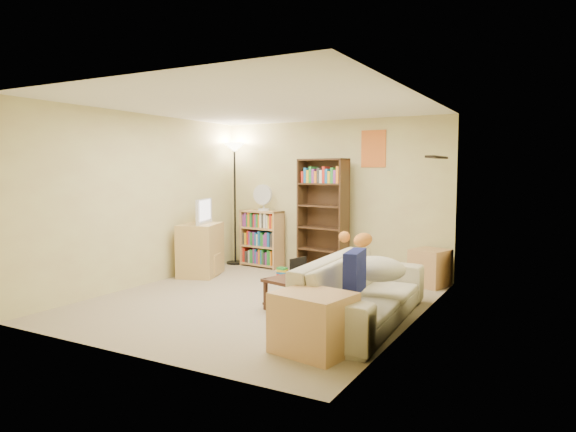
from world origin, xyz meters
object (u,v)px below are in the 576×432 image
(sofa, at_px, (360,291))
(coffee_table, at_px, (299,288))
(mug, at_px, (298,277))
(tall_bookshelf, at_px, (323,214))
(end_cabinet, at_px, (313,323))
(laptop, at_px, (305,275))
(television, at_px, (200,211))
(tv_stand, at_px, (200,249))
(short_bookshelf, at_px, (262,239))
(tabby_cat, at_px, (360,239))
(desk_fan, at_px, (263,197))
(side_table, at_px, (430,268))
(floor_lamp, at_px, (235,168))

(sofa, relative_size, coffee_table, 2.55)
(mug, bearing_deg, tall_bookshelf, 107.95)
(tall_bookshelf, xyz_separation_m, end_cabinet, (1.46, -3.31, -0.71))
(laptop, bearing_deg, tall_bookshelf, 54.30)
(television, bearing_deg, tall_bookshelf, -78.15)
(mug, height_order, end_cabinet, end_cabinet)
(tall_bookshelf, bearing_deg, tv_stand, -139.60)
(laptop, height_order, tall_bookshelf, tall_bookshelf)
(laptop, distance_m, television, 2.58)
(sofa, height_order, mug, sofa)
(television, distance_m, tall_bookshelf, 1.96)
(coffee_table, relative_size, short_bookshelf, 0.97)
(coffee_table, xyz_separation_m, television, (-2.29, 0.95, 0.79))
(tabby_cat, distance_m, desk_fan, 2.69)
(coffee_table, relative_size, laptop, 2.41)
(coffee_table, height_order, laptop, laptop)
(side_table, bearing_deg, sofa, -96.81)
(mug, height_order, side_table, side_table)
(tabby_cat, height_order, tv_stand, tabby_cat)
(floor_lamp, bearing_deg, mug, -42.67)
(tabby_cat, bearing_deg, coffee_table, -127.57)
(tabby_cat, xyz_separation_m, floor_lamp, (-2.91, 1.39, 0.94))
(laptop, xyz_separation_m, short_bookshelf, (-1.87, 2.00, 0.10))
(tv_stand, xyz_separation_m, floor_lamp, (-0.10, 1.12, 1.31))
(tabby_cat, bearing_deg, sofa, -68.68)
(desk_fan, bearing_deg, side_table, -1.67)
(end_cabinet, bearing_deg, coffee_table, 122.35)
(tv_stand, xyz_separation_m, television, (0.00, 0.00, 0.62))
(tabby_cat, distance_m, tv_stand, 2.85)
(sofa, height_order, tabby_cat, tabby_cat)
(tv_stand, height_order, floor_lamp, floor_lamp)
(sofa, bearing_deg, floor_lamp, 52.19)
(sofa, relative_size, tabby_cat, 4.43)
(sofa, bearing_deg, coffee_table, 72.97)
(laptop, bearing_deg, sofa, -74.19)
(tabby_cat, distance_m, floor_lamp, 3.36)
(coffee_table, height_order, floor_lamp, floor_lamp)
(laptop, relative_size, television, 0.58)
(mug, bearing_deg, laptop, 100.60)
(tall_bookshelf, bearing_deg, laptop, -61.42)
(sofa, height_order, floor_lamp, floor_lamp)
(mug, xyz_separation_m, end_cabinet, (0.75, -1.12, -0.15))
(tabby_cat, height_order, laptop, tabby_cat)
(coffee_table, relative_size, mug, 6.89)
(tabby_cat, relative_size, floor_lamp, 0.25)
(mug, relative_size, tv_stand, 0.17)
(mug, height_order, tall_bookshelf, tall_bookshelf)
(sofa, relative_size, mug, 17.58)
(sofa, xyz_separation_m, desk_fan, (-2.64, 2.25, 0.87))
(sofa, relative_size, side_table, 4.52)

